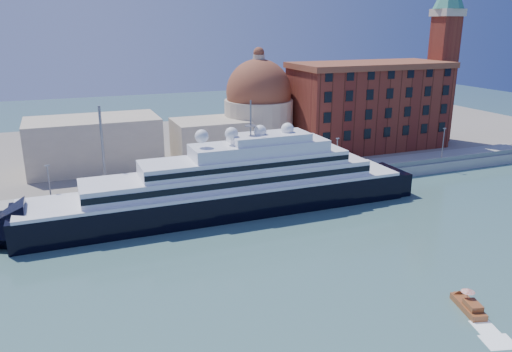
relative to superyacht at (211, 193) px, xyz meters
name	(u,v)px	position (x,y,z in m)	size (l,w,h in m)	color
ground	(268,264)	(1.85, -23.00, -4.33)	(400.00, 400.00, 0.00)	#335959
quay	(205,190)	(1.85, 11.00, -3.08)	(180.00, 10.00, 2.50)	gray
land	(165,149)	(1.85, 52.00, -3.33)	(260.00, 72.00, 2.00)	slate
quay_fence	(211,188)	(1.85, 6.50, -1.23)	(180.00, 0.10, 1.20)	slate
superyacht	(211,193)	(0.00, 0.00, 0.00)	(83.99, 11.64, 25.10)	black
water_taxi	(469,306)	(20.62, -44.15, -3.66)	(3.48, 6.22, 2.80)	brown
warehouse	(368,105)	(53.85, 29.00, 9.46)	(43.00, 19.00, 23.25)	maroon
campanile	(444,47)	(77.85, 29.00, 24.42)	(8.40, 8.40, 47.00)	maroon
church	(202,123)	(8.24, 34.72, 6.58)	(66.00, 18.00, 25.50)	beige
lamp_posts	(143,159)	(-10.82, 9.27, 5.51)	(120.80, 2.40, 18.00)	slate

